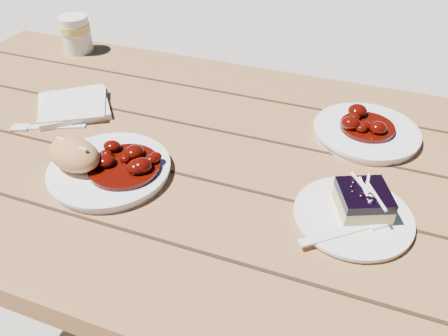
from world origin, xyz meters
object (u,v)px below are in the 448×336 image
(blueberry_cake, at_px, (363,200))
(dessert_plate, at_px, (353,217))
(main_plate, at_px, (110,170))
(bread_roll, at_px, (74,155))
(second_cup, at_px, (76,34))
(second_plate, at_px, (366,132))
(picnic_table, at_px, (307,237))

(blueberry_cake, bearing_deg, dessert_plate, -146.96)
(main_plate, bearing_deg, dessert_plate, 4.67)
(main_plate, xyz_separation_m, bread_roll, (-0.06, -0.02, 0.04))
(blueberry_cake, relative_size, second_cup, 1.05)
(main_plate, xyz_separation_m, dessert_plate, (0.44, 0.04, -0.00))
(second_plate, bearing_deg, main_plate, -145.80)
(dessert_plate, bearing_deg, main_plate, -175.33)
(picnic_table, relative_size, second_cup, 20.37)
(picnic_table, distance_m, main_plate, 0.42)
(picnic_table, distance_m, bread_roll, 0.49)
(main_plate, height_order, second_plate, same)
(dessert_plate, distance_m, second_cup, 0.92)
(second_plate, xyz_separation_m, second_cup, (-0.81, 0.16, 0.04))
(second_cup, bearing_deg, bread_roll, -55.33)
(dessert_plate, xyz_separation_m, blueberry_cake, (0.01, 0.01, 0.03))
(second_plate, distance_m, second_cup, 0.83)
(second_plate, height_order, second_cup, second_cup)
(picnic_table, bearing_deg, bread_roll, -161.04)
(picnic_table, xyz_separation_m, dessert_plate, (0.07, -0.09, 0.17))
(picnic_table, distance_m, dessert_plate, 0.20)
(second_plate, bearing_deg, bread_roll, -147.23)
(picnic_table, distance_m, blueberry_cake, 0.22)
(bread_roll, bearing_deg, main_plate, 19.98)
(picnic_table, relative_size, bread_roll, 18.76)
(picnic_table, xyz_separation_m, blueberry_cake, (0.08, -0.07, 0.19))
(blueberry_cake, bearing_deg, main_plate, 163.20)
(bread_roll, bearing_deg, picnic_table, 18.96)
(picnic_table, height_order, second_cup, second_cup)
(dessert_plate, bearing_deg, bread_roll, -173.54)
(picnic_table, bearing_deg, blueberry_cake, -40.73)
(picnic_table, height_order, main_plate, main_plate)
(main_plate, relative_size, blueberry_cake, 2.11)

